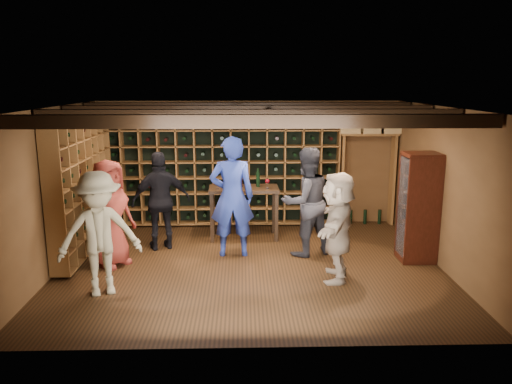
{
  "coord_description": "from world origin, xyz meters",
  "views": [
    {
      "loc": [
        -0.12,
        -7.51,
        2.89
      ],
      "look_at": [
        0.09,
        0.2,
        1.16
      ],
      "focal_mm": 35.0,
      "sensor_mm": 36.0,
      "label": 1
    }
  ],
  "objects_px": {
    "guest_beige": "(337,226)",
    "tasting_table": "(244,194)",
    "display_cabinet": "(418,210)",
    "guest_woman_black": "(161,201)",
    "guest_khaki": "(99,234)",
    "man_blue_shirt": "(232,197)",
    "guest_red_floral": "(110,213)",
    "man_grey_suit": "(306,202)"
  },
  "relations": [
    {
      "from": "display_cabinet",
      "to": "guest_red_floral",
      "type": "bearing_deg",
      "value": -178.96
    },
    {
      "from": "guest_red_floral",
      "to": "guest_khaki",
      "type": "height_order",
      "value": "guest_khaki"
    },
    {
      "from": "guest_beige",
      "to": "man_blue_shirt",
      "type": "bearing_deg",
      "value": -111.58
    },
    {
      "from": "man_blue_shirt",
      "to": "display_cabinet",
      "type": "bearing_deg",
      "value": 170.18
    },
    {
      "from": "display_cabinet",
      "to": "guest_woman_black",
      "type": "bearing_deg",
      "value": 170.68
    },
    {
      "from": "display_cabinet",
      "to": "man_grey_suit",
      "type": "bearing_deg",
      "value": 169.3
    },
    {
      "from": "man_blue_shirt",
      "to": "guest_khaki",
      "type": "bearing_deg",
      "value": 37.31
    },
    {
      "from": "display_cabinet",
      "to": "tasting_table",
      "type": "bearing_deg",
      "value": 155.54
    },
    {
      "from": "guest_red_floral",
      "to": "guest_khaki",
      "type": "bearing_deg",
      "value": -137.44
    },
    {
      "from": "guest_khaki",
      "to": "tasting_table",
      "type": "bearing_deg",
      "value": 31.21
    },
    {
      "from": "guest_khaki",
      "to": "guest_beige",
      "type": "relative_size",
      "value": 1.06
    },
    {
      "from": "guest_red_floral",
      "to": "tasting_table",
      "type": "relative_size",
      "value": 1.32
    },
    {
      "from": "display_cabinet",
      "to": "guest_beige",
      "type": "bearing_deg",
      "value": -152.65
    },
    {
      "from": "man_grey_suit",
      "to": "guest_woman_black",
      "type": "distance_m",
      "value": 2.49
    },
    {
      "from": "guest_red_floral",
      "to": "guest_khaki",
      "type": "distance_m",
      "value": 1.11
    },
    {
      "from": "display_cabinet",
      "to": "man_grey_suit",
      "type": "height_order",
      "value": "man_grey_suit"
    },
    {
      "from": "display_cabinet",
      "to": "guest_woman_black",
      "type": "relative_size",
      "value": 1.02
    },
    {
      "from": "man_blue_shirt",
      "to": "tasting_table",
      "type": "bearing_deg",
      "value": -105.11
    },
    {
      "from": "tasting_table",
      "to": "man_grey_suit",
      "type": "bearing_deg",
      "value": -43.7
    },
    {
      "from": "man_blue_shirt",
      "to": "guest_woman_black",
      "type": "relative_size",
      "value": 1.18
    },
    {
      "from": "guest_woman_black",
      "to": "display_cabinet",
      "type": "bearing_deg",
      "value": 151.2
    },
    {
      "from": "guest_woman_black",
      "to": "man_grey_suit",
      "type": "bearing_deg",
      "value": 152.21
    },
    {
      "from": "display_cabinet",
      "to": "man_blue_shirt",
      "type": "height_order",
      "value": "man_blue_shirt"
    },
    {
      "from": "display_cabinet",
      "to": "man_blue_shirt",
      "type": "xyz_separation_m",
      "value": [
        -3.01,
        0.33,
        0.15
      ]
    },
    {
      "from": "guest_beige",
      "to": "tasting_table",
      "type": "bearing_deg",
      "value": -132.86
    },
    {
      "from": "display_cabinet",
      "to": "tasting_table",
      "type": "relative_size",
      "value": 1.35
    },
    {
      "from": "guest_beige",
      "to": "tasting_table",
      "type": "relative_size",
      "value": 1.25
    },
    {
      "from": "guest_woman_black",
      "to": "guest_beige",
      "type": "relative_size",
      "value": 1.06
    },
    {
      "from": "guest_red_floral",
      "to": "guest_beige",
      "type": "bearing_deg",
      "value": -65.43
    },
    {
      "from": "man_blue_shirt",
      "to": "man_grey_suit",
      "type": "distance_m",
      "value": 1.23
    },
    {
      "from": "guest_woman_black",
      "to": "guest_red_floral",
      "type": "bearing_deg",
      "value": 29.78
    },
    {
      "from": "display_cabinet",
      "to": "tasting_table",
      "type": "distance_m",
      "value": 3.09
    },
    {
      "from": "guest_red_floral",
      "to": "guest_woman_black",
      "type": "height_order",
      "value": "guest_woman_black"
    },
    {
      "from": "display_cabinet",
      "to": "guest_woman_black",
      "type": "height_order",
      "value": "display_cabinet"
    },
    {
      "from": "display_cabinet",
      "to": "tasting_table",
      "type": "xyz_separation_m",
      "value": [
        -2.81,
        1.28,
        -0.01
      ]
    },
    {
      "from": "man_blue_shirt",
      "to": "tasting_table",
      "type": "distance_m",
      "value": 0.98
    },
    {
      "from": "display_cabinet",
      "to": "guest_red_floral",
      "type": "relative_size",
      "value": 1.03
    },
    {
      "from": "guest_khaki",
      "to": "guest_beige",
      "type": "height_order",
      "value": "guest_khaki"
    },
    {
      "from": "man_grey_suit",
      "to": "tasting_table",
      "type": "height_order",
      "value": "man_grey_suit"
    },
    {
      "from": "guest_red_floral",
      "to": "guest_beige",
      "type": "xyz_separation_m",
      "value": [
        3.47,
        -0.66,
        -0.04
      ]
    },
    {
      "from": "display_cabinet",
      "to": "guest_woman_black",
      "type": "xyz_separation_m",
      "value": [
        -4.24,
        0.7,
        0.0
      ]
    },
    {
      "from": "guest_woman_black",
      "to": "guest_beige",
      "type": "distance_m",
      "value": 3.14
    }
  ]
}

